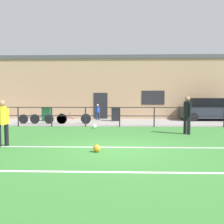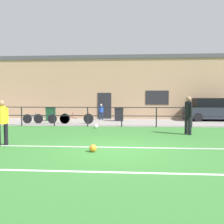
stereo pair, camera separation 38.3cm
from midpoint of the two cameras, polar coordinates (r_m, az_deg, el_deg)
The scene contains 17 objects.
ground at distance 7.40m, azimuth 0.53°, elevation -9.60°, with size 60.00×44.00×0.04m, color #387A33.
field_line_touchline at distance 7.75m, azimuth 0.59°, elevation -8.82°, with size 36.00×0.11×0.00m, color white.
field_line_hash at distance 5.24m, azimuth -0.03°, elevation -14.84°, with size 36.00×0.11×0.00m, color white.
pavement_strip at distance 15.79m, azimuth 1.22°, elevation -2.54°, with size 48.00×5.00×0.02m, color gray.
perimeter_fence at distance 13.24m, azimuth 1.11°, elevation -0.48°, with size 36.07×0.07×1.15m.
clubhouse_facade at distance 19.43m, azimuth 1.34°, elevation 6.10°, with size 28.00×2.56×5.10m.
player_goalkeeper at distance 10.97m, azimuth 17.37°, elevation -0.17°, with size 0.31×0.45×1.74m.
player_striker at distance 8.74m, azimuth -26.90°, elevation -1.83°, with size 0.37×0.30×1.59m.
soccer_ball_match at distance 12.63m, azimuth -5.30°, elevation -3.56°, with size 0.23×0.23×0.23m, color white.
soccer_ball_spare at distance 7.10m, azimuth -5.37°, elevation -9.06°, with size 0.23×0.23×0.23m, color orange.
spectator_child at distance 17.18m, azimuth -4.24°, elevation 0.27°, with size 0.33×0.21×1.21m.
parked_car_red at distance 18.41m, azimuth 22.59°, elevation 0.51°, with size 4.25×1.81×1.65m.
bicycle_parked_0 at distance 15.49m, azimuth -19.15°, elevation -1.63°, with size 2.27×0.04×0.71m.
bicycle_parked_1 at distance 15.23m, azimuth -16.44°, elevation -1.63°, with size 2.34×0.04×0.72m.
bicycle_parked_2 at distance 14.79m, azimuth -10.27°, elevation -1.63°, with size 2.19×0.04×0.75m.
trash_bin_0 at distance 17.22m, azimuth -16.63°, elevation -0.48°, with size 0.63×0.53×0.99m.
trash_bin_1 at distance 16.53m, azimuth 0.29°, elevation -0.58°, with size 0.65×0.55×0.94m.
Camera 1 is at (-0.03, -7.21, 1.64)m, focal length 36.51 mm.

